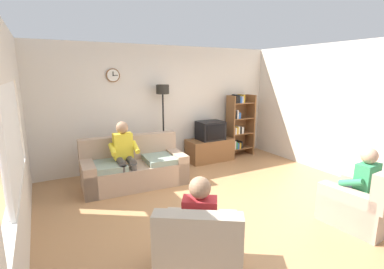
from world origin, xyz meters
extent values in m
plane|color=#B27F51|center=(0.00, 0.00, 0.00)|extent=(12.00, 12.00, 0.00)
cube|color=silver|center=(0.00, 2.66, 1.35)|extent=(6.20, 0.12, 2.70)
cylinder|color=brown|center=(-1.13, 2.58, 2.05)|extent=(0.28, 0.03, 0.28)
cylinder|color=white|center=(-1.13, 2.56, 2.05)|extent=(0.24, 0.01, 0.24)
cube|color=black|center=(-1.13, 2.56, 2.08)|extent=(0.02, 0.01, 0.09)
cube|color=black|center=(-1.09, 2.56, 2.05)|extent=(0.11, 0.01, 0.01)
cube|color=silver|center=(-2.86, 0.00, 0.40)|extent=(0.12, 5.80, 0.80)
cube|color=silver|center=(-2.86, 2.10, 1.40)|extent=(0.12, 1.10, 1.20)
cube|color=white|center=(-2.83, 0.30, 1.40)|extent=(0.04, 2.00, 1.30)
cube|color=white|center=(-2.86, 0.30, 1.40)|extent=(0.03, 1.90, 1.20)
cube|color=silver|center=(2.86, 0.00, 1.35)|extent=(0.12, 5.80, 2.70)
cube|color=tan|center=(-1.05, 1.58, 0.21)|extent=(1.94, 0.92, 0.42)
cube|color=tan|center=(-1.04, 1.94, 0.66)|extent=(1.91, 0.29, 0.48)
cube|color=tan|center=(-0.21, 1.54, 0.28)|extent=(0.26, 0.85, 0.56)
cube|color=tan|center=(-1.89, 1.62, 0.28)|extent=(0.26, 0.85, 0.56)
cube|color=gray|center=(-0.55, 1.51, 0.47)|extent=(0.63, 0.71, 0.10)
cube|color=gray|center=(-1.55, 1.55, 0.47)|extent=(0.63, 0.71, 0.10)
cube|color=brown|center=(1.02, 2.25, 0.27)|extent=(1.10, 0.56, 0.53)
cube|color=black|center=(1.02, 2.51, 0.29)|extent=(1.10, 0.04, 0.03)
cube|color=black|center=(1.02, 2.23, 0.75)|extent=(0.60, 0.48, 0.44)
cube|color=black|center=(1.02, 1.98, 0.75)|extent=(0.50, 0.01, 0.36)
cube|color=brown|center=(1.65, 2.30, 0.78)|extent=(0.04, 0.36, 1.55)
cube|color=brown|center=(2.29, 2.30, 0.78)|extent=(0.04, 0.36, 1.55)
cube|color=brown|center=(1.97, 2.47, 0.78)|extent=(0.64, 0.02, 1.55)
cube|color=brown|center=(1.97, 2.30, 0.19)|extent=(0.60, 0.34, 0.02)
cube|color=silver|center=(1.72, 2.28, 0.31)|extent=(0.04, 0.28, 0.22)
cube|color=#267F4C|center=(1.77, 2.28, 0.30)|extent=(0.04, 0.28, 0.19)
cube|color=#2D59A5|center=(1.82, 2.28, 0.28)|extent=(0.05, 0.28, 0.15)
cube|color=gold|center=(1.87, 2.28, 0.28)|extent=(0.05, 0.28, 0.15)
cube|color=black|center=(1.93, 2.28, 0.29)|extent=(0.05, 0.28, 0.18)
cube|color=brown|center=(1.97, 2.30, 0.58)|extent=(0.60, 0.34, 0.02)
cube|color=silver|center=(1.73, 2.28, 0.68)|extent=(0.05, 0.28, 0.17)
cube|color=gold|center=(1.78, 2.28, 0.69)|extent=(0.04, 0.28, 0.19)
cube|color=silver|center=(1.83, 2.28, 0.69)|extent=(0.04, 0.28, 0.19)
cube|color=black|center=(1.88, 2.28, 0.68)|extent=(0.04, 0.28, 0.18)
cube|color=silver|center=(1.94, 2.28, 0.68)|extent=(0.05, 0.28, 0.17)
cube|color=brown|center=(1.97, 2.30, 0.97)|extent=(0.60, 0.34, 0.02)
cube|color=black|center=(1.72, 2.28, 1.08)|extent=(0.04, 0.28, 0.20)
cube|color=silver|center=(1.77, 2.28, 1.09)|extent=(0.04, 0.28, 0.21)
cube|color=#2D59A5|center=(1.83, 2.28, 1.06)|extent=(0.06, 0.28, 0.15)
cube|color=brown|center=(1.97, 2.30, 1.36)|extent=(0.60, 0.34, 0.02)
cube|color=black|center=(1.73, 2.28, 1.46)|extent=(0.05, 0.28, 0.18)
cube|color=black|center=(1.79, 2.28, 1.47)|extent=(0.06, 0.28, 0.21)
cube|color=#2D59A5|center=(1.85, 2.28, 1.44)|extent=(0.06, 0.28, 0.14)
cube|color=silver|center=(1.90, 2.28, 1.45)|extent=(0.04, 0.28, 0.16)
cube|color=gold|center=(1.95, 2.28, 1.47)|extent=(0.03, 0.28, 0.20)
cylinder|color=black|center=(-0.13, 2.35, 0.01)|extent=(0.28, 0.28, 0.03)
cylinder|color=black|center=(-0.13, 2.35, 0.85)|extent=(0.04, 0.04, 1.70)
cylinder|color=black|center=(-0.13, 2.35, 1.75)|extent=(0.28, 0.28, 0.20)
cube|color=#BCAD99|center=(-1.21, -1.18, 0.20)|extent=(1.13, 1.14, 0.40)
cube|color=#BCAD99|center=(-1.41, -1.49, 0.65)|extent=(0.77, 0.59, 0.50)
cube|color=#BCAD99|center=(-1.45, -1.00, 0.28)|extent=(0.60, 0.78, 0.56)
cube|color=#BCAD99|center=(-0.94, -1.32, 0.28)|extent=(0.60, 0.78, 0.56)
cube|color=tan|center=(1.33, -1.30, 0.20)|extent=(0.87, 0.90, 0.40)
cube|color=tan|center=(1.02, -1.30, 0.28)|extent=(0.27, 0.81, 0.56)
cube|color=tan|center=(1.62, -1.25, 0.28)|extent=(0.27, 0.81, 0.56)
cube|color=yellow|center=(-1.24, 1.63, 0.78)|extent=(0.35, 0.22, 0.48)
sphere|color=#A37A5B|center=(-1.24, 1.62, 1.13)|extent=(0.22, 0.22, 0.22)
cylinder|color=#4C4742|center=(-1.16, 1.44, 0.54)|extent=(0.15, 0.39, 0.13)
cylinder|color=#4C4742|center=(-1.34, 1.44, 0.54)|extent=(0.15, 0.39, 0.13)
cylinder|color=#4C4742|center=(-1.17, 1.25, 0.26)|extent=(0.11, 0.11, 0.52)
cylinder|color=#4C4742|center=(-1.35, 1.25, 0.26)|extent=(0.11, 0.11, 0.52)
cylinder|color=yellow|center=(-1.04, 1.52, 0.76)|extent=(0.10, 0.33, 0.20)
cylinder|color=yellow|center=(-1.46, 1.54, 0.76)|extent=(0.10, 0.33, 0.20)
cube|color=red|center=(-1.23, -1.22, 0.66)|extent=(0.39, 0.35, 0.48)
sphere|color=#A37A5B|center=(-1.23, -1.21, 1.01)|extent=(0.22, 0.22, 0.22)
cylinder|color=black|center=(-1.21, -1.01, 0.42)|extent=(0.32, 0.39, 0.13)
cylinder|color=black|center=(-1.05, -1.11, 0.42)|extent=(0.32, 0.39, 0.13)
cylinder|color=black|center=(-1.10, -0.85, 0.20)|extent=(0.15, 0.15, 0.40)
cylinder|color=black|center=(-0.95, -0.95, 0.20)|extent=(0.15, 0.15, 0.40)
cylinder|color=red|center=(-1.35, -1.02, 0.64)|extent=(0.26, 0.33, 0.20)
cylinder|color=red|center=(-1.00, -1.25, 0.64)|extent=(0.26, 0.33, 0.20)
cube|color=#338C59|center=(1.33, -1.35, 0.66)|extent=(0.36, 0.23, 0.48)
sphere|color=tan|center=(1.33, -1.34, 1.01)|extent=(0.22, 0.22, 0.22)
cylinder|color=black|center=(1.22, -1.16, 0.42)|extent=(0.16, 0.39, 0.13)
cylinder|color=black|center=(1.40, -1.15, 0.42)|extent=(0.16, 0.39, 0.13)
cylinder|color=black|center=(1.21, -0.98, 0.20)|extent=(0.12, 0.12, 0.40)
cylinder|color=black|center=(1.39, -0.96, 0.20)|extent=(0.12, 0.12, 0.40)
cylinder|color=#338C59|center=(1.11, -1.26, 0.64)|extent=(0.12, 0.34, 0.20)
cylinder|color=#338C59|center=(1.53, -1.23, 0.64)|extent=(0.12, 0.34, 0.20)
camera|label=1|loc=(-2.52, -3.47, 2.10)|focal=26.72mm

